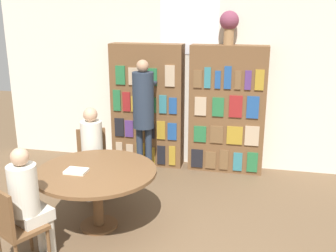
{
  "coord_description": "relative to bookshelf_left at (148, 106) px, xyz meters",
  "views": [
    {
      "loc": [
        1.04,
        -2.87,
        2.45
      ],
      "look_at": [
        -0.01,
        1.78,
        1.05
      ],
      "focal_mm": 42.0,
      "sensor_mm": 36.0,
      "label": 1
    }
  ],
  "objects": [
    {
      "name": "wall_back",
      "position": [
        0.64,
        0.19,
        0.53
      ],
      "size": [
        6.4,
        0.07,
        3.0
      ],
      "color": "beige",
      "rests_on": "ground_plane"
    },
    {
      "name": "bookshelf_left",
      "position": [
        0.0,
        0.0,
        0.0
      ],
      "size": [
        1.15,
        0.34,
        1.97
      ],
      "color": "brown",
      "rests_on": "ground_plane"
    },
    {
      "name": "bookshelf_right",
      "position": [
        1.27,
        0.0,
        0.0
      ],
      "size": [
        1.15,
        0.34,
        1.97
      ],
      "color": "brown",
      "rests_on": "ground_plane"
    },
    {
      "name": "flower_vase",
      "position": [
        1.25,
        0.0,
        1.29
      ],
      "size": [
        0.28,
        0.28,
        0.49
      ],
      "color": "#997047",
      "rests_on": "bookshelf_right"
    },
    {
      "name": "reading_table",
      "position": [
        -0.03,
        -2.09,
        -0.36
      ],
      "size": [
        1.38,
        1.38,
        0.72
      ],
      "color": "brown",
      "rests_on": "ground_plane"
    },
    {
      "name": "chair_near_camera",
      "position": [
        -0.51,
        -3.0,
        -0.5
      ],
      "size": [
        0.54,
        0.54,
        0.88
      ],
      "rotation": [
        0.0,
        0.0,
        -0.49
      ],
      "color": "brown",
      "rests_on": "ground_plane"
    },
    {
      "name": "chair_left_side",
      "position": [
        -0.48,
        -1.17,
        -0.5
      ],
      "size": [
        0.54,
        0.54,
        0.88
      ],
      "rotation": [
        0.0,
        0.0,
        -2.69
      ],
      "color": "brown",
      "rests_on": "ground_plane"
    },
    {
      "name": "seated_reader_left",
      "position": [
        -0.4,
        -1.32,
        -0.27
      ],
      "size": [
        0.4,
        0.42,
        1.23
      ],
      "rotation": [
        0.0,
        0.0,
        -2.69
      ],
      "color": "beige",
      "rests_on": "ground_plane"
    },
    {
      "name": "seated_reader_right",
      "position": [
        -0.43,
        -2.84,
        -0.29
      ],
      "size": [
        0.4,
        0.42,
        1.22
      ],
      "rotation": [
        0.0,
        0.0,
        -0.49
      ],
      "color": "beige",
      "rests_on": "ground_plane"
    },
    {
      "name": "librarian_standing",
      "position": [
        0.08,
        -0.5,
        0.12
      ],
      "size": [
        0.31,
        0.58,
        1.78
      ],
      "color": "#232D3D",
      "rests_on": "ground_plane"
    },
    {
      "name": "open_book_on_table",
      "position": [
        -0.22,
        -2.2,
        -0.25
      ],
      "size": [
        0.24,
        0.18,
        0.03
      ],
      "color": "silver",
      "rests_on": "reading_table"
    }
  ]
}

